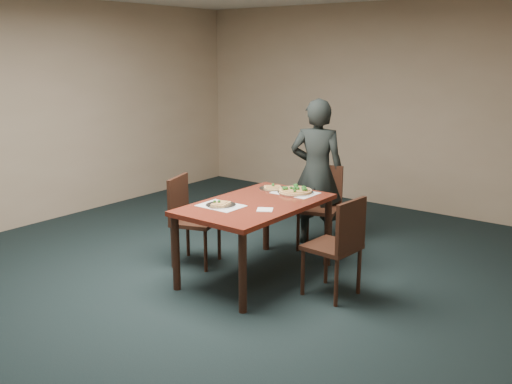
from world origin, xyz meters
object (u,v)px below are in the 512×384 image
Objects in this scene: dining_table at (256,212)px; slice_plate_near at (221,204)px; slice_plate_far at (273,188)px; chair_right at (339,242)px; chair_far at (321,202)px; chair_left at (189,215)px; pizza_pan at (296,191)px; diner at (317,173)px.

slice_plate_near is (-0.18, -0.30, 0.11)m from dining_table.
chair_right is at bearing -23.42° from slice_plate_far.
chair_far is at bearing 82.08° from slice_plate_near.
dining_table is at bearing 58.84° from slice_plate_near.
slice_plate_near is (0.59, -0.18, 0.25)m from chair_left.
chair_right is at bearing 19.61° from slice_plate_near.
dining_table is at bearing -100.23° from pizza_pan.
chair_right is 3.25× the size of slice_plate_far.
chair_far is at bearing 128.18° from diner.
chair_left is at bearing 41.51° from diner.
dining_table is at bearing -107.04° from chair_far.
slice_plate_near is (-0.20, -1.46, 0.25)m from chair_far.
chair_left is at bearing 163.10° from slice_plate_near.
chair_right is (0.87, 0.07, -0.14)m from dining_table.
slice_plate_far is (0.59, 0.65, 0.25)m from chair_left.
diner reaches higher than slice_plate_near.
chair_right is at bearing -30.65° from pizza_pan.
slice_plate_far is at bearing 59.87° from diner.
chair_left is 0.67m from slice_plate_near.
diner is 5.88× the size of slice_plate_far.
diner is 5.88× the size of slice_plate_near.
chair_far and chair_left have the same top height.
dining_table is 0.80m from chair_left.
chair_far is 0.68m from pizza_pan.
slice_plate_far is (-0.11, -0.69, -0.06)m from diner.
chair_left is 2.49× the size of pizza_pan.
chair_left is 0.55× the size of diner.
chair_right reaches higher than slice_plate_near.
slice_plate_near is (-0.10, -1.52, -0.06)m from diner.
chair_left is 3.25× the size of slice_plate_far.
slice_plate_near is at bearing -89.44° from slice_plate_far.
chair_left is (-0.78, -0.12, -0.14)m from dining_table.
chair_far reaches higher than slice_plate_near.
chair_right is at bearing 4.83° from dining_table.
diner is at bearing 86.12° from slice_plate_near.
slice_plate_far is (-0.01, 0.83, -0.00)m from slice_plate_near.
pizza_pan is at bearing -116.16° from chair_right.
diner is 0.70m from slice_plate_far.
diner reaches higher than pizza_pan.
chair_right is (1.64, 0.19, 0.00)m from chair_left.
dining_table is 0.88m from chair_right.
chair_far is at bearing 88.93° from dining_table.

